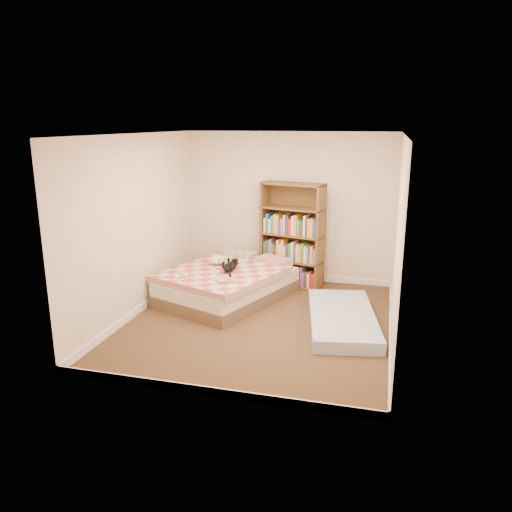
% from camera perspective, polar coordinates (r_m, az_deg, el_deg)
% --- Properties ---
extents(room, '(3.51, 4.01, 2.51)m').
position_cam_1_polar(room, '(6.54, 0.36, 2.26)').
color(room, '#44321D').
rests_on(room, ground).
extents(bed, '(2.02, 2.36, 0.53)m').
position_cam_1_polar(bed, '(7.72, -3.15, -3.07)').
color(bed, brown).
rests_on(bed, room).
extents(bookshelf, '(1.10, 0.57, 1.71)m').
position_cam_1_polar(bookshelf, '(8.26, 4.14, 0.76)').
color(bookshelf, '#54371D').
rests_on(bookshelf, room).
extents(floor_mattress, '(1.18, 2.01, 0.17)m').
position_cam_1_polar(floor_mattress, '(6.87, 9.81, -7.05)').
color(floor_mattress, '#7C9AD0').
rests_on(floor_mattress, room).
extents(black_cat, '(0.21, 0.62, 0.14)m').
position_cam_1_polar(black_cat, '(7.52, -2.93, -1.18)').
color(black_cat, black).
rests_on(black_cat, bed).
extents(white_dog, '(0.38, 0.39, 0.14)m').
position_cam_1_polar(white_dog, '(7.85, -4.37, -0.44)').
color(white_dog, silver).
rests_on(white_dog, bed).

